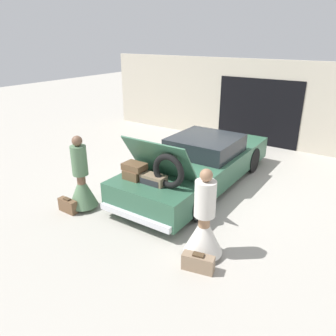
# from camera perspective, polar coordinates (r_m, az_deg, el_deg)

# --- Properties ---
(ground_plane) EXTENTS (40.00, 40.00, 0.00)m
(ground_plane) POSITION_cam_1_polar(r_m,az_deg,el_deg) (8.33, 5.28, -2.80)
(ground_plane) COLOR #ADA89E
(garage_wall_back) EXTENTS (12.00, 0.14, 2.80)m
(garage_wall_back) POSITION_cam_1_polar(r_m,az_deg,el_deg) (11.54, 15.64, 10.80)
(garage_wall_back) COLOR beige
(garage_wall_back) RESTS_ON ground_plane
(car) EXTENTS (1.80, 5.07, 1.63)m
(car) POSITION_cam_1_polar(r_m,az_deg,el_deg) (8.11, 5.37, 0.72)
(car) COLOR #336047
(car) RESTS_ON ground_plane
(person_left) EXTENTS (0.62, 0.62, 1.64)m
(person_left) POSITION_cam_1_polar(r_m,az_deg,el_deg) (7.17, -14.80, -2.66)
(person_left) COLOR brown
(person_left) RESTS_ON ground_plane
(person_right) EXTENTS (0.67, 0.67, 1.59)m
(person_right) POSITION_cam_1_polar(r_m,az_deg,el_deg) (5.53, 6.27, -10.10)
(person_right) COLOR #997051
(person_right) RESTS_ON ground_plane
(suitcase_beside_left_person) EXTENTS (0.46, 0.16, 0.32)m
(suitcase_beside_left_person) POSITION_cam_1_polar(r_m,az_deg,el_deg) (7.30, -17.05, -6.27)
(suitcase_beside_left_person) COLOR brown
(suitcase_beside_left_person) RESTS_ON ground_plane
(suitcase_beside_right_person) EXTENTS (0.54, 0.28, 0.31)m
(suitcase_beside_right_person) POSITION_cam_1_polar(r_m,az_deg,el_deg) (5.44, 5.25, -16.10)
(suitcase_beside_right_person) COLOR #8C7259
(suitcase_beside_right_person) RESTS_ON ground_plane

